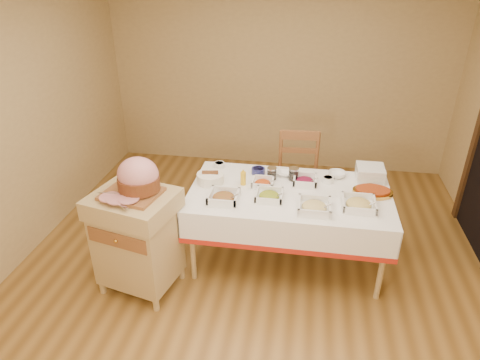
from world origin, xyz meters
name	(u,v)px	position (x,y,z in m)	size (l,w,h in m)	color
room_shell	(253,148)	(0.00, 0.00, 1.30)	(5.00, 5.00, 5.00)	brown
dining_table	(289,207)	(0.30, 0.30, 0.60)	(1.82, 1.02, 0.76)	tan
butcher_cart	(137,236)	(-0.95, -0.29, 0.53)	(0.77, 0.69, 0.94)	tan
dining_chair	(298,179)	(0.35, 1.01, 0.53)	(0.48, 0.46, 1.02)	brown
ham_on_board	(137,179)	(-0.90, -0.25, 1.07)	(0.48, 0.45, 0.31)	brown
serving_dish_a	(224,197)	(-0.26, 0.04, 0.80)	(0.26, 0.26, 0.11)	white
serving_dish_b	(269,196)	(0.13, 0.14, 0.79)	(0.24, 0.24, 0.10)	white
serving_dish_c	(314,207)	(0.52, 0.01, 0.80)	(0.27, 0.27, 0.11)	white
serving_dish_d	(359,204)	(0.89, 0.12, 0.79)	(0.28, 0.28, 0.11)	white
serving_dish_e	(263,183)	(0.04, 0.37, 0.79)	(0.21, 0.20, 0.09)	white
serving_dish_f	(305,181)	(0.43, 0.48, 0.79)	(0.23, 0.22, 0.10)	white
small_bowl_left	(219,165)	(-0.43, 0.69, 0.79)	(0.11, 0.11, 0.05)	white
small_bowl_mid	(258,171)	(-0.03, 0.62, 0.79)	(0.13, 0.13, 0.06)	navy
small_bowl_right	(328,179)	(0.64, 0.55, 0.79)	(0.10, 0.10, 0.05)	white
bowl_white_imported	(284,174)	(0.23, 0.62, 0.78)	(0.14, 0.14, 0.04)	white
bowl_small_imported	(337,174)	(0.73, 0.67, 0.79)	(0.17, 0.17, 0.05)	white
preserve_jar_left	(272,174)	(0.11, 0.52, 0.81)	(0.09, 0.09, 0.12)	silver
preserve_jar_right	(293,175)	(0.32, 0.54, 0.82)	(0.10, 0.10, 0.12)	silver
mustard_bottle	(243,178)	(-0.14, 0.37, 0.83)	(0.05, 0.05, 0.16)	gold
bread_basket	(210,178)	(-0.45, 0.36, 0.81)	(0.25, 0.25, 0.11)	white
plate_stack	(370,173)	(1.04, 0.68, 0.82)	(0.26, 0.26, 0.12)	white
brass_platter	(373,191)	(1.04, 0.39, 0.78)	(0.36, 0.26, 0.05)	gold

